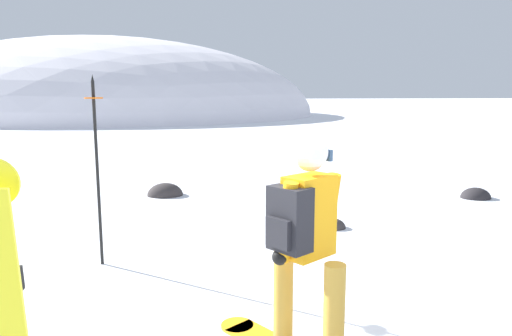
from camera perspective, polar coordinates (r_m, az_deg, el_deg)
name	(u,v)px	position (r m, az deg, el deg)	size (l,w,h in m)	color
ridge_peak_main	(107,115)	(44.18, -17.57, 6.10)	(36.29, 32.66, 13.35)	white
snowboarder_main	(305,247)	(3.39, 5.99, -9.41)	(1.20, 1.54, 1.71)	orange
piste_marker_near	(97,159)	(5.65, -18.67, 0.99)	(0.20, 0.20, 2.19)	black
rock_dark	(332,228)	(7.18, 9.18, -7.14)	(0.41, 0.35, 0.28)	#383333
rock_mid	(475,198)	(9.96, 24.99, -3.30)	(0.57, 0.49, 0.40)	#282628
rock_small	(165,195)	(9.44, -10.91, -3.25)	(0.69, 0.59, 0.49)	#383333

